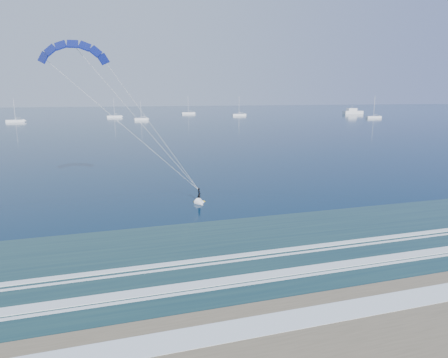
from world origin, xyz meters
TOP-DOWN VIEW (x-y plane):
  - ground at (0.00, 0.00)m, footprint 900.00×900.00m
  - kitesurfer_rig at (-9.21, 24.29)m, footprint 18.20×7.10m
  - motor_yacht at (152.09, 219.00)m, footprint 14.16×3.77m
  - sailboat_1 at (-52.51, 194.29)m, footprint 8.27×2.40m
  - sailboat_2 at (-5.64, 221.59)m, footprint 8.37×2.40m
  - sailboat_3 at (6.70, 192.27)m, footprint 6.94×2.40m
  - sailboat_4 at (44.29, 251.77)m, footprint 9.03×2.40m
  - sailboat_5 at (69.85, 219.67)m, footprint 8.75×2.40m
  - sailboat_6 at (133.15, 171.93)m, footprint 9.11×2.40m

SIDE VIEW (x-z plane):
  - ground at x=0.00m, z-range 0.00..0.00m
  - sailboat_3 at x=6.70m, z-range -4.27..5.61m
  - sailboat_2 at x=-5.64m, z-range -4.99..6.34m
  - sailboat_1 at x=-52.51m, z-range -5.03..6.39m
  - sailboat_5 at x=69.85m, z-range -5.28..6.65m
  - sailboat_6 at x=133.15m, z-range -5.46..6.83m
  - sailboat_4 at x=44.29m, z-range -5.43..6.80m
  - motor_yacht at x=152.09m, z-range -1.44..4.52m
  - kitesurfer_rig at x=-9.21m, z-range 0.15..19.17m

